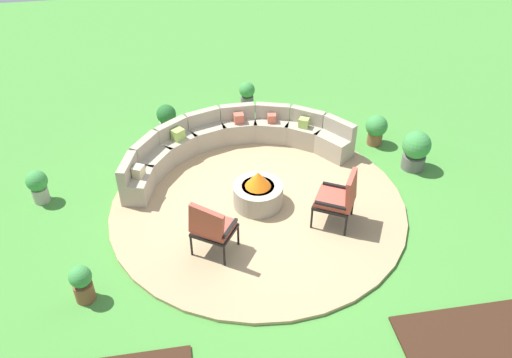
{
  "coord_description": "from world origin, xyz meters",
  "views": [
    {
      "loc": [
        -1.23,
        -7.04,
        5.95
      ],
      "look_at": [
        0.0,
        0.2,
        0.45
      ],
      "focal_mm": 37.22,
      "sensor_mm": 36.0,
      "label": 1
    }
  ],
  "objects_px": {
    "potted_plant_1": "(247,94)",
    "potted_plant_3": "(167,117)",
    "curved_stone_bench": "(230,142)",
    "lounge_chair_front_left": "(211,227)",
    "potted_plant_5": "(416,149)",
    "potted_plant_0": "(38,185)",
    "lounge_chair_front_right": "(339,197)",
    "potted_plant_4": "(376,128)",
    "fire_pit": "(258,192)",
    "potted_plant_2": "(82,283)"
  },
  "relations": [
    {
      "from": "potted_plant_1",
      "to": "potted_plant_3",
      "type": "height_order",
      "value": "potted_plant_1"
    },
    {
      "from": "curved_stone_bench",
      "to": "potted_plant_1",
      "type": "relative_size",
      "value": 7.27
    },
    {
      "from": "curved_stone_bench",
      "to": "lounge_chair_front_left",
      "type": "relative_size",
      "value": 4.22
    },
    {
      "from": "potted_plant_1",
      "to": "potted_plant_5",
      "type": "bearing_deg",
      "value": -46.18
    },
    {
      "from": "potted_plant_0",
      "to": "potted_plant_5",
      "type": "bearing_deg",
      "value": -1.2
    },
    {
      "from": "potted_plant_0",
      "to": "potted_plant_1",
      "type": "height_order",
      "value": "potted_plant_0"
    },
    {
      "from": "curved_stone_bench",
      "to": "potted_plant_3",
      "type": "relative_size",
      "value": 7.57
    },
    {
      "from": "lounge_chair_front_right",
      "to": "potted_plant_4",
      "type": "bearing_deg",
      "value": -3.65
    },
    {
      "from": "fire_pit",
      "to": "potted_plant_3",
      "type": "height_order",
      "value": "fire_pit"
    },
    {
      "from": "lounge_chair_front_left",
      "to": "potted_plant_5",
      "type": "bearing_deg",
      "value": 56.27
    },
    {
      "from": "potted_plant_0",
      "to": "lounge_chair_front_left",
      "type": "bearing_deg",
      "value": -33.32
    },
    {
      "from": "lounge_chair_front_right",
      "to": "potted_plant_0",
      "type": "relative_size",
      "value": 1.61
    },
    {
      "from": "curved_stone_bench",
      "to": "potted_plant_4",
      "type": "height_order",
      "value": "curved_stone_bench"
    },
    {
      "from": "lounge_chair_front_right",
      "to": "potted_plant_1",
      "type": "distance_m",
      "value": 4.33
    },
    {
      "from": "potted_plant_1",
      "to": "potted_plant_2",
      "type": "relative_size",
      "value": 0.99
    },
    {
      "from": "potted_plant_1",
      "to": "potted_plant_2",
      "type": "distance_m",
      "value": 6.06
    },
    {
      "from": "potted_plant_4",
      "to": "potted_plant_0",
      "type": "bearing_deg",
      "value": -173.07
    },
    {
      "from": "fire_pit",
      "to": "potted_plant_3",
      "type": "bearing_deg",
      "value": 117.22
    },
    {
      "from": "potted_plant_3",
      "to": "fire_pit",
      "type": "bearing_deg",
      "value": -62.78
    },
    {
      "from": "fire_pit",
      "to": "potted_plant_3",
      "type": "xyz_separation_m",
      "value": [
        -1.46,
        2.84,
        -0.0
      ]
    },
    {
      "from": "lounge_chair_front_right",
      "to": "potted_plant_2",
      "type": "bearing_deg",
      "value": 132.48
    },
    {
      "from": "fire_pit",
      "to": "potted_plant_5",
      "type": "bearing_deg",
      "value": 11.86
    },
    {
      "from": "curved_stone_bench",
      "to": "lounge_chair_front_left",
      "type": "bearing_deg",
      "value": -102.96
    },
    {
      "from": "fire_pit",
      "to": "lounge_chair_front_right",
      "type": "relative_size",
      "value": 0.86
    },
    {
      "from": "potted_plant_4",
      "to": "lounge_chair_front_right",
      "type": "bearing_deg",
      "value": -123.02
    },
    {
      "from": "potted_plant_1",
      "to": "potted_plant_4",
      "type": "xyz_separation_m",
      "value": [
        2.33,
        -1.96,
        0.03
      ]
    },
    {
      "from": "lounge_chair_front_left",
      "to": "potted_plant_4",
      "type": "distance_m",
      "value": 4.48
    },
    {
      "from": "curved_stone_bench",
      "to": "potted_plant_3",
      "type": "bearing_deg",
      "value": 133.43
    },
    {
      "from": "curved_stone_bench",
      "to": "potted_plant_3",
      "type": "height_order",
      "value": "curved_stone_bench"
    },
    {
      "from": "curved_stone_bench",
      "to": "potted_plant_1",
      "type": "bearing_deg",
      "value": 71.63
    },
    {
      "from": "potted_plant_2",
      "to": "potted_plant_3",
      "type": "relative_size",
      "value": 1.05
    },
    {
      "from": "lounge_chair_front_left",
      "to": "curved_stone_bench",
      "type": "bearing_deg",
      "value": 110.08
    },
    {
      "from": "potted_plant_0",
      "to": "potted_plant_5",
      "type": "xyz_separation_m",
      "value": [
        6.88,
        -0.14,
        0.07
      ]
    },
    {
      "from": "lounge_chair_front_right",
      "to": "potted_plant_0",
      "type": "distance_m",
      "value": 5.19
    },
    {
      "from": "fire_pit",
      "to": "potted_plant_0",
      "type": "xyz_separation_m",
      "value": [
        -3.75,
        0.8,
        0.03
      ]
    },
    {
      "from": "lounge_chair_front_left",
      "to": "potted_plant_2",
      "type": "distance_m",
      "value": 1.99
    },
    {
      "from": "fire_pit",
      "to": "potted_plant_2",
      "type": "bearing_deg",
      "value": -149.75
    },
    {
      "from": "lounge_chair_front_left",
      "to": "lounge_chair_front_right",
      "type": "bearing_deg",
      "value": 43.17
    },
    {
      "from": "fire_pit",
      "to": "lounge_chair_front_left",
      "type": "height_order",
      "value": "lounge_chair_front_left"
    },
    {
      "from": "lounge_chair_front_left",
      "to": "lounge_chair_front_right",
      "type": "distance_m",
      "value": 2.14
    },
    {
      "from": "fire_pit",
      "to": "potted_plant_0",
      "type": "bearing_deg",
      "value": 167.91
    },
    {
      "from": "curved_stone_bench",
      "to": "potted_plant_2",
      "type": "xyz_separation_m",
      "value": [
        -2.51,
        -3.22,
        -0.02
      ]
    },
    {
      "from": "potted_plant_2",
      "to": "potted_plant_5",
      "type": "distance_m",
      "value": 6.35
    },
    {
      "from": "lounge_chair_front_left",
      "to": "potted_plant_0",
      "type": "xyz_separation_m",
      "value": [
        -2.85,
        1.87,
        -0.25
      ]
    },
    {
      "from": "fire_pit",
      "to": "potted_plant_1",
      "type": "height_order",
      "value": "fire_pit"
    },
    {
      "from": "potted_plant_0",
      "to": "fire_pit",
      "type": "bearing_deg",
      "value": -12.09
    },
    {
      "from": "lounge_chair_front_left",
      "to": "potted_plant_3",
      "type": "distance_m",
      "value": 3.96
    },
    {
      "from": "lounge_chair_front_right",
      "to": "potted_plant_4",
      "type": "xyz_separation_m",
      "value": [
        1.48,
        2.28,
        -0.23
      ]
    },
    {
      "from": "potted_plant_4",
      "to": "lounge_chair_front_left",
      "type": "bearing_deg",
      "value": -143.52
    },
    {
      "from": "lounge_chair_front_left",
      "to": "potted_plant_1",
      "type": "distance_m",
      "value": 4.79
    }
  ]
}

